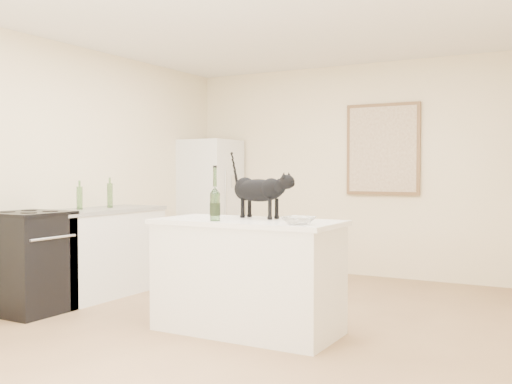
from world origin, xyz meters
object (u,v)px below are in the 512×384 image
object	(u,v)px
fridge	(210,204)
wine_bottle	(215,197)
black_cat	(258,193)
glass_bowl	(299,220)
stove	(30,263)

from	to	relation	value
fridge	wine_bottle	xyz separation A→B (m)	(1.88, -2.76, 0.24)
black_cat	fridge	bearing A→B (deg)	142.28
fridge	black_cat	xyz separation A→B (m)	(2.06, -2.38, 0.25)
wine_bottle	glass_bowl	xyz separation A→B (m)	(0.70, 0.03, -0.16)
glass_bowl	stove	bearing A→B (deg)	-175.33
fridge	black_cat	distance (m)	3.15
fridge	glass_bowl	bearing A→B (deg)	-46.63
stove	glass_bowl	distance (m)	2.64
glass_bowl	wine_bottle	bearing A→B (deg)	-177.92
wine_bottle	glass_bowl	world-z (taller)	wine_bottle
stove	wine_bottle	world-z (taller)	wine_bottle
fridge	stove	bearing A→B (deg)	-90.00
stove	black_cat	xyz separation A→B (m)	(2.06, 0.57, 0.65)
fridge	black_cat	size ratio (longest dim) A/B	2.91
wine_bottle	black_cat	bearing A→B (deg)	65.77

